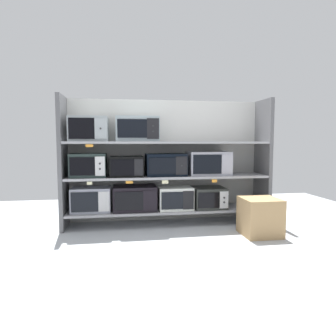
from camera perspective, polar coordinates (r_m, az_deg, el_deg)
The scene contains 23 objects.
ground at distance 3.25m, azimuth 2.73°, elevation -15.22°, with size 6.65×6.00×0.02m, color #B2B7BC.
back_panel at distance 4.31m, azimuth -0.52°, elevation 1.43°, with size 2.85×0.04×1.69m, color #B2B2AD.
upright_left at distance 4.07m, azimuth -19.20°, elevation 0.95°, with size 0.05×0.48×1.69m, color #5B5B5E.
upright_right at distance 4.46m, azimuth 17.49°, elevation 1.32°, with size 0.05×0.48×1.69m, color #5B5B5E.
shelf_0 at distance 4.14m, azimuth 0.00°, elevation -7.89°, with size 2.65×0.48×0.03m, color #99999E.
microwave_0 at distance 4.08m, azimuth -14.29°, elevation -5.78°, with size 0.50×0.34×0.31m.
microwave_1 at distance 4.06m, azimuth -6.30°, elevation -5.64°, with size 0.56×0.41×0.32m.
microwave_2 at distance 4.12m, azimuth 1.28°, elevation -5.61°, with size 0.45×0.42×0.30m.
microwave_3 at distance 4.23m, azimuth 7.69°, elevation -5.52°, with size 0.44×0.43×0.28m.
shelf_1 at distance 4.07m, azimuth 0.00°, elevation -1.61°, with size 2.65×0.48×0.03m, color #99999E.
microwave_4 at distance 4.02m, azimuth -14.77°, elevation 0.51°, with size 0.45×0.38×0.30m.
microwave_5 at distance 4.00m, azimuth -7.85°, elevation 0.33°, with size 0.43×0.40×0.26m.
microwave_6 at distance 4.04m, azimuth -0.42°, elevation 0.64°, with size 0.53×0.39×0.29m.
microwave_7 at distance 4.17m, azimuth 7.65°, elevation 0.90°, with size 0.56×0.39×0.32m.
price_tag_0 at distance 3.80m, azimuth -14.61°, elevation -2.81°, with size 0.06×0.00×0.04m, color beige.
price_tag_1 at distance 3.78m, azimuth -7.31°, elevation -2.69°, with size 0.09×0.00×0.03m, color orange.
price_tag_2 at distance 3.82m, azimuth -0.56°, elevation -2.66°, with size 0.08×0.00×0.04m, color beige.
price_tag_3 at distance 3.96m, azimuth 8.76°, elevation -2.43°, with size 0.07×0.00×0.04m, color orange.
shelf_2 at distance 4.04m, azimuth 0.00°, elevation 4.83°, with size 2.65×0.48×0.03m, color #99999E.
microwave_8 at distance 4.02m, azimuth -14.71°, elevation 7.12°, with size 0.48×0.41×0.31m.
microwave_9 at distance 4.00m, azimuth -5.83°, elevation 7.32°, with size 0.55×0.38×0.32m.
price_tag_4 at distance 3.77m, azimuth -14.63°, elevation 4.10°, with size 0.09×0.00×0.03m, color orange.
shipping_carton at distance 3.81m, azimuth 16.97°, elevation -8.78°, with size 0.43×0.43×0.45m, color tan.
Camera 1 is at (-0.60, -3.99, 1.11)m, focal length 32.28 mm.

